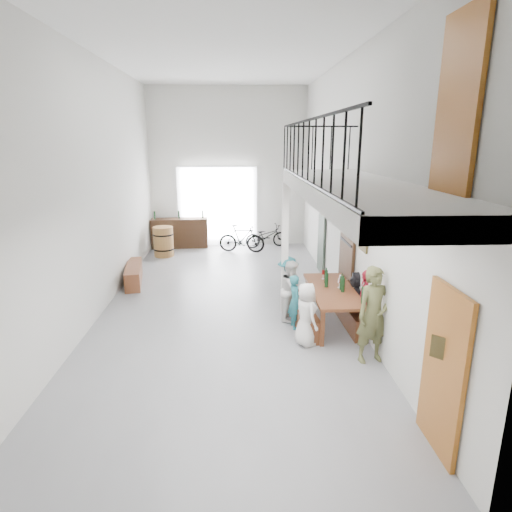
{
  "coord_description": "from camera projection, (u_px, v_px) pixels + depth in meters",
  "views": [
    {
      "loc": [
        0.26,
        -9.34,
        3.72
      ],
      "look_at": [
        0.68,
        -0.5,
        1.31
      ],
      "focal_mm": 30.0,
      "sensor_mm": 36.0,
      "label": 1
    }
  ],
  "objects": [
    {
      "name": "potted_plant",
      "position": [
        325.0,
        285.0,
        10.64
      ],
      "size": [
        0.49,
        0.46,
        0.45
      ],
      "primitive_type": "imported",
      "rotation": [
        0.0,
        0.0,
        -0.31
      ],
      "color": "#18501E",
      "rests_on": "ground"
    },
    {
      "name": "host_standing",
      "position": [
        374.0,
        315.0,
        7.24
      ],
      "size": [
        0.7,
        0.54,
        1.7
      ],
      "primitive_type": "imported",
      "rotation": [
        0.0,
        0.0,
        0.24
      ],
      "color": "brown",
      "rests_on": "ground"
    },
    {
      "name": "guest_left_d",
      "position": [
        288.0,
        284.0,
        9.46
      ],
      "size": [
        0.5,
        0.83,
        1.25
      ],
      "primitive_type": "imported",
      "rotation": [
        0.0,
        0.0,
        1.52
      ],
      "color": "#226771",
      "rests_on": "ground"
    },
    {
      "name": "bicycle_near",
      "position": [
        266.0,
        236.0,
        15.21
      ],
      "size": [
        1.64,
        0.95,
        0.82
      ],
      "primitive_type": "imported",
      "rotation": [
        0.0,
        0.0,
        1.85
      ],
      "color": "black",
      "rests_on": "ground"
    },
    {
      "name": "tableware",
      "position": [
        335.0,
        280.0,
        8.78
      ],
      "size": [
        0.4,
        0.9,
        0.35
      ],
      "color": "black",
      "rests_on": "tasting_table"
    },
    {
      "name": "tasting_table",
      "position": [
        332.0,
        293.0,
        8.7
      ],
      "size": [
        0.9,
        2.15,
        0.79
      ],
      "rotation": [
        0.0,
        0.0,
        -0.01
      ],
      "color": "brown",
      "rests_on": "ground"
    },
    {
      "name": "guest_left_b",
      "position": [
        295.0,
        302.0,
        8.63
      ],
      "size": [
        0.32,
        0.44,
        1.12
      ],
      "primitive_type": "imported",
      "rotation": [
        0.0,
        0.0,
        1.71
      ],
      "color": "#226771",
      "rests_on": "ground"
    },
    {
      "name": "side_bench",
      "position": [
        134.0,
        274.0,
        11.44
      ],
      "size": [
        0.68,
        1.79,
        0.49
      ],
      "primitive_type": "cube",
      "rotation": [
        0.0,
        0.0,
        0.17
      ],
      "color": "brown",
      "rests_on": "ground"
    },
    {
      "name": "guest_left_c",
      "position": [
        292.0,
        290.0,
        9.02
      ],
      "size": [
        0.68,
        0.76,
        1.29
      ],
      "primitive_type": "imported",
      "rotation": [
        0.0,
        0.0,
        1.21
      ],
      "color": "silver",
      "rests_on": "ground"
    },
    {
      "name": "serving_counter",
      "position": [
        180.0,
        233.0,
        15.19
      ],
      "size": [
        2.0,
        0.68,
        1.04
      ],
      "primitive_type": "cube",
      "rotation": [
        0.0,
        0.0,
        0.07
      ],
      "color": "#362114",
      "rests_on": "ground"
    },
    {
      "name": "guest_right_c",
      "position": [
        354.0,
        286.0,
        9.44
      ],
      "size": [
        0.58,
        0.69,
        1.2
      ],
      "primitive_type": "imported",
      "rotation": [
        0.0,
        0.0,
        -1.97
      ],
      "color": "silver",
      "rests_on": "ground"
    },
    {
      "name": "gateway_portal",
      "position": [
        218.0,
        207.0,
        15.3
      ],
      "size": [
        2.8,
        0.08,
        2.8
      ],
      "primitive_type": "cube",
      "color": "white",
      "rests_on": "ground"
    },
    {
      "name": "counter_bottles",
      "position": [
        179.0,
        215.0,
        15.01
      ],
      "size": [
        1.72,
        0.19,
        0.28
      ],
      "color": "black",
      "rests_on": "serving_counter"
    },
    {
      "name": "bench_wall",
      "position": [
        348.0,
        313.0,
        8.93
      ],
      "size": [
        0.29,
        1.91,
        0.44
      ],
      "primitive_type": "cube",
      "rotation": [
        0.0,
        0.0,
        0.03
      ],
      "color": "brown",
      "rests_on": "ground"
    },
    {
      "name": "room_walls",
      "position": [
        223.0,
        148.0,
        9.03
      ],
      "size": [
        12.0,
        12.0,
        12.0
      ],
      "color": "silver",
      "rests_on": "ground"
    },
    {
      "name": "guest_right_b",
      "position": [
        357.0,
        297.0,
        8.85
      ],
      "size": [
        0.7,
        1.09,
        1.13
      ],
      "primitive_type": "imported",
      "rotation": [
        0.0,
        0.0,
        -1.95
      ],
      "color": "black",
      "rests_on": "ground"
    },
    {
      "name": "balcony",
      "position": [
        353.0,
        193.0,
        6.26
      ],
      "size": [
        1.52,
        5.62,
        4.0
      ],
      "color": "white",
      "rests_on": "ground"
    },
    {
      "name": "guest_right_a",
      "position": [
        366.0,
        303.0,
        8.29
      ],
      "size": [
        0.62,
        0.84,
        1.33
      ],
      "primitive_type": "imported",
      "rotation": [
        0.0,
        0.0,
        -2.0
      ],
      "color": "#B11E32",
      "rests_on": "ground"
    },
    {
      "name": "floor",
      "position": [
        226.0,
        305.0,
        9.96
      ],
      "size": [
        12.0,
        12.0,
        0.0
      ],
      "primitive_type": "plane",
      "color": "slate",
      "rests_on": "ground"
    },
    {
      "name": "guest_left_a",
      "position": [
        306.0,
        314.0,
        7.89
      ],
      "size": [
        0.56,
        0.68,
        1.21
      ],
      "primitive_type": "imported",
      "rotation": [
        0.0,
        0.0,
        1.91
      ],
      "color": "silver",
      "rests_on": "ground"
    },
    {
      "name": "right_wall_decor",
      "position": [
        370.0,
        251.0,
        7.83
      ],
      "size": [
        0.07,
        8.28,
        5.07
      ],
      "color": "#92511B",
      "rests_on": "ground"
    },
    {
      "name": "bench_inner",
      "position": [
        301.0,
        315.0,
        8.84
      ],
      "size": [
        0.48,
        1.96,
        0.45
      ],
      "primitive_type": "cube",
      "rotation": [
        0.0,
        0.0,
        0.09
      ],
      "color": "brown",
      "rests_on": "ground"
    },
    {
      "name": "oak_barrel",
      "position": [
        164.0,
        242.0,
        14.03
      ],
      "size": [
        0.67,
        0.67,
        0.98
      ],
      "color": "olive",
      "rests_on": "ground"
    },
    {
      "name": "bicycle_far",
      "position": [
        242.0,
        239.0,
        14.53
      ],
      "size": [
        1.62,
        0.72,
        0.94
      ],
      "primitive_type": "imported",
      "rotation": [
        0.0,
        0.0,
        1.38
      ],
      "color": "black",
      "rests_on": "ground"
    }
  ]
}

